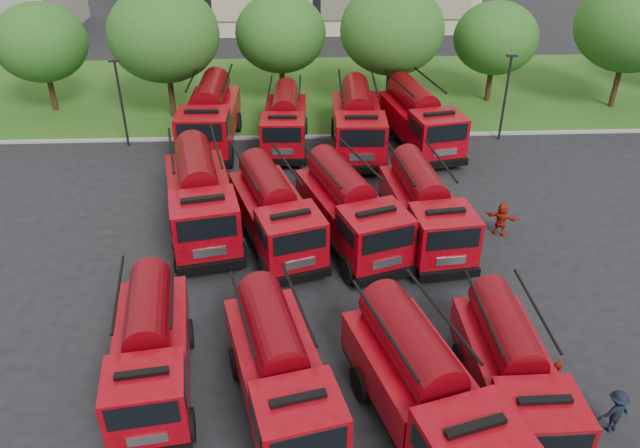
{
  "coord_description": "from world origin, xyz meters",
  "views": [
    {
      "loc": [
        -0.26,
        -16.92,
        15.11
      ],
      "look_at": [
        0.71,
        4.91,
        1.8
      ],
      "focal_mm": 35.0,
      "sensor_mm": 36.0,
      "label": 1
    }
  ],
  "objects_px": {
    "firefighter_4": "(240,266)",
    "fire_truck_3": "(512,371)",
    "fire_truck_5": "(275,212)",
    "fire_truck_8": "(210,116)",
    "fire_truck_10": "(358,121)",
    "firefighter_1": "(313,446)",
    "firefighter_3": "(609,429)",
    "fire_truck_0": "(151,349)",
    "fire_truck_2": "(425,391)",
    "fire_truck_4": "(200,197)",
    "firefighter_5": "(499,234)",
    "fire_truck_7": "(425,208)",
    "firefighter_0": "(475,432)",
    "fire_truck_1": "(280,370)",
    "fire_truck_9": "(285,121)",
    "fire_truck_11": "(419,118)",
    "firefighter_2": "(549,399)",
    "fire_truck_6": "(350,209)"
  },
  "relations": [
    {
      "from": "fire_truck_0",
      "to": "fire_truck_2",
      "type": "bearing_deg",
      "value": -23.61
    },
    {
      "from": "fire_truck_5",
      "to": "fire_truck_10",
      "type": "bearing_deg",
      "value": 47.73
    },
    {
      "from": "fire_truck_5",
      "to": "fire_truck_8",
      "type": "xyz_separation_m",
      "value": [
        -3.86,
        10.71,
        0.19
      ]
    },
    {
      "from": "fire_truck_6",
      "to": "fire_truck_9",
      "type": "bearing_deg",
      "value": 86.62
    },
    {
      "from": "firefighter_3",
      "to": "firefighter_5",
      "type": "distance_m",
      "value": 11.08
    },
    {
      "from": "fire_truck_1",
      "to": "fire_truck_7",
      "type": "height_order",
      "value": "fire_truck_7"
    },
    {
      "from": "fire_truck_3",
      "to": "fire_truck_8",
      "type": "xyz_separation_m",
      "value": [
        -11.22,
        20.39,
        0.33
      ]
    },
    {
      "from": "fire_truck_4",
      "to": "firefighter_1",
      "type": "bearing_deg",
      "value": -80.96
    },
    {
      "from": "fire_truck_1",
      "to": "firefighter_0",
      "type": "bearing_deg",
      "value": -26.0
    },
    {
      "from": "fire_truck_3",
      "to": "fire_truck_7",
      "type": "height_order",
      "value": "fire_truck_7"
    },
    {
      "from": "fire_truck_1",
      "to": "fire_truck_5",
      "type": "xyz_separation_m",
      "value": [
        -0.33,
        9.41,
        0.07
      ]
    },
    {
      "from": "fire_truck_10",
      "to": "firefighter_0",
      "type": "height_order",
      "value": "fire_truck_10"
    },
    {
      "from": "fire_truck_0",
      "to": "fire_truck_4",
      "type": "xyz_separation_m",
      "value": [
        0.46,
        9.43,
        0.27
      ]
    },
    {
      "from": "fire_truck_10",
      "to": "firefighter_1",
      "type": "height_order",
      "value": "fire_truck_10"
    },
    {
      "from": "fire_truck_5",
      "to": "firefighter_5",
      "type": "xyz_separation_m",
      "value": [
        10.11,
        0.35,
        -1.64
      ]
    },
    {
      "from": "fire_truck_6",
      "to": "firefighter_4",
      "type": "bearing_deg",
      "value": -179.8
    },
    {
      "from": "fire_truck_3",
      "to": "fire_truck_4",
      "type": "height_order",
      "value": "fire_truck_4"
    },
    {
      "from": "fire_truck_0",
      "to": "fire_truck_1",
      "type": "distance_m",
      "value": 4.25
    },
    {
      "from": "fire_truck_5",
      "to": "firefighter_1",
      "type": "relative_size",
      "value": 3.96
    },
    {
      "from": "fire_truck_2",
      "to": "fire_truck_5",
      "type": "relative_size",
      "value": 1.03
    },
    {
      "from": "fire_truck_2",
      "to": "fire_truck_11",
      "type": "height_order",
      "value": "fire_truck_11"
    },
    {
      "from": "fire_truck_6",
      "to": "firefighter_3",
      "type": "height_order",
      "value": "fire_truck_6"
    },
    {
      "from": "firefighter_4",
      "to": "fire_truck_0",
      "type": "bearing_deg",
      "value": 90.63
    },
    {
      "from": "firefighter_0",
      "to": "firefighter_1",
      "type": "height_order",
      "value": "firefighter_1"
    },
    {
      "from": "fire_truck_1",
      "to": "fire_truck_9",
      "type": "distance_m",
      "value": 19.87
    },
    {
      "from": "fire_truck_3",
      "to": "fire_truck_7",
      "type": "relative_size",
      "value": 0.89
    },
    {
      "from": "fire_truck_4",
      "to": "firefighter_5",
      "type": "height_order",
      "value": "fire_truck_4"
    },
    {
      "from": "fire_truck_0",
      "to": "fire_truck_6",
      "type": "distance_m",
      "value": 10.79
    },
    {
      "from": "firefighter_3",
      "to": "fire_truck_3",
      "type": "bearing_deg",
      "value": -32.55
    },
    {
      "from": "firefighter_2",
      "to": "firefighter_3",
      "type": "height_order",
      "value": "firefighter_2"
    },
    {
      "from": "fire_truck_9",
      "to": "fire_truck_1",
      "type": "bearing_deg",
      "value": -88.12
    },
    {
      "from": "firefighter_1",
      "to": "firefighter_3",
      "type": "relative_size",
      "value": 1.26
    },
    {
      "from": "firefighter_0",
      "to": "firefighter_1",
      "type": "bearing_deg",
      "value": 178.91
    },
    {
      "from": "fire_truck_0",
      "to": "firefighter_2",
      "type": "relative_size",
      "value": 4.28
    },
    {
      "from": "firefighter_0",
      "to": "fire_truck_5",
      "type": "bearing_deg",
      "value": 115.65
    },
    {
      "from": "fire_truck_1",
      "to": "fire_truck_5",
      "type": "height_order",
      "value": "fire_truck_5"
    },
    {
      "from": "fire_truck_2",
      "to": "firefighter_1",
      "type": "height_order",
      "value": "fire_truck_2"
    },
    {
      "from": "fire_truck_0",
      "to": "firefighter_4",
      "type": "xyz_separation_m",
      "value": [
        2.26,
        6.58,
        -1.52
      ]
    },
    {
      "from": "firefighter_1",
      "to": "firefighter_5",
      "type": "bearing_deg",
      "value": 79.45
    },
    {
      "from": "fire_truck_4",
      "to": "firefighter_3",
      "type": "height_order",
      "value": "fire_truck_4"
    },
    {
      "from": "fire_truck_5",
      "to": "fire_truck_9",
      "type": "bearing_deg",
      "value": 70.54
    },
    {
      "from": "fire_truck_10",
      "to": "fire_truck_11",
      "type": "relative_size",
      "value": 0.99
    },
    {
      "from": "fire_truck_0",
      "to": "fire_truck_10",
      "type": "height_order",
      "value": "fire_truck_10"
    },
    {
      "from": "fire_truck_7",
      "to": "fire_truck_10",
      "type": "relative_size",
      "value": 0.94
    },
    {
      "from": "fire_truck_1",
      "to": "firefighter_5",
      "type": "bearing_deg",
      "value": 31.25
    },
    {
      "from": "firefighter_4",
      "to": "fire_truck_3",
      "type": "bearing_deg",
      "value": 157.49
    },
    {
      "from": "fire_truck_4",
      "to": "fire_truck_6",
      "type": "distance_m",
      "value": 6.67
    },
    {
      "from": "firefighter_2",
      "to": "firefighter_3",
      "type": "distance_m",
      "value": 1.86
    },
    {
      "from": "fire_truck_4",
      "to": "firefighter_0",
      "type": "xyz_separation_m",
      "value": [
        9.47,
        -11.86,
        -1.79
      ]
    },
    {
      "from": "fire_truck_3",
      "to": "fire_truck_7",
      "type": "bearing_deg",
      "value": 94.18
    }
  ]
}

